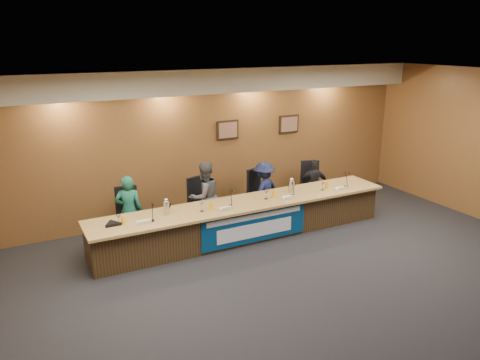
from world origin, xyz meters
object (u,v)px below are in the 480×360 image
object	(u,v)px
carafe_right	(291,187)
office_chair_a	(128,219)
dais_body	(245,220)
panelist_a	(129,211)
panelist_b	(205,197)
banner	(255,226)
speakerphone	(112,224)
panelist_d	(314,185)
panelist_c	(264,191)
office_chair_b	(203,206)
office_chair_c	(261,196)
carafe_left	(166,208)
office_chair_d	(311,188)

from	to	relation	value
carafe_right	office_chair_a	bearing A→B (deg)	167.04
office_chair_a	carafe_right	distance (m)	3.31
dais_body	panelist_a	distance (m)	2.23
panelist_b	banner	bearing A→B (deg)	105.50
panelist_b	speakerphone	xyz separation A→B (m)	(-2.00, -0.73, 0.05)
office_chair_a	speakerphone	bearing A→B (deg)	-109.41
dais_body	carafe_right	size ratio (longest dim) A/B	24.82
panelist_d	panelist_a	bearing A→B (deg)	21.08
panelist_c	office_chair_b	distance (m)	1.40
dais_body	panelist_a	bearing A→B (deg)	162.00
dais_body	office_chair_c	distance (m)	1.14
banner	panelist_a	xyz separation A→B (m)	(-2.10, 1.10, 0.31)
dais_body	panelist_b	size ratio (longest dim) A/B	4.16
panelist_c	panelist_d	bearing A→B (deg)	156.03
banner	panelist_d	xyz separation A→B (m)	(2.14, 1.10, 0.21)
carafe_left	speakerphone	bearing A→B (deg)	-176.89
carafe_left	panelist_d	bearing A→B (deg)	10.26
office_chair_a	panelist_b	bearing A→B (deg)	6.10
office_chair_b	panelist_d	bearing A→B (deg)	-18.27
office_chair_a	office_chair_b	distance (m)	1.54
panelist_c	carafe_right	size ratio (longest dim) A/B	5.28
dais_body	office_chair_a	size ratio (longest dim) A/B	12.50
panelist_a	office_chair_c	size ratio (longest dim) A/B	2.86
panelist_b	dais_body	bearing A→B (deg)	117.84
banner	panelist_b	bearing A→B (deg)	117.00
panelist_a	panelist_b	xyz separation A→B (m)	(1.54, 0.00, 0.03)
carafe_left	speakerphone	size ratio (longest dim) A/B	0.79
office_chair_a	office_chair_d	xyz separation A→B (m)	(4.23, 0.00, 0.00)
panelist_a	office_chair_b	size ratio (longest dim) A/B	2.86
office_chair_d	carafe_left	xyz separation A→B (m)	(-3.72, -0.77, 0.40)
banner	carafe_left	world-z (taller)	carafe_left
office_chair_a	office_chair_d	world-z (taller)	same
speakerphone	panelist_b	bearing A→B (deg)	19.96
office_chair_c	office_chair_d	size ratio (longest dim) A/B	1.00
panelist_c	office_chair_a	size ratio (longest dim) A/B	2.66
panelist_c	office_chair_c	size ratio (longest dim) A/B	2.66
panelist_b	panelist_c	size ratio (longest dim) A/B	1.13
panelist_a	office_chair_b	bearing A→B (deg)	-158.16
office_chair_a	office_chair_c	world-z (taller)	same
panelist_c	office_chair_a	distance (m)	2.93
office_chair_b	carafe_right	size ratio (longest dim) A/B	1.99
dais_body	panelist_c	size ratio (longest dim) A/B	4.70
office_chair_b	office_chair_c	xyz separation A→B (m)	(1.38, 0.00, 0.00)
panelist_b	office_chair_c	bearing A→B (deg)	172.63
office_chair_a	panelist_a	bearing A→B (deg)	-80.18
office_chair_c	carafe_right	bearing A→B (deg)	-91.28
panelist_a	carafe_left	size ratio (longest dim) A/B	5.41
panelist_a	carafe_right	world-z (taller)	panelist_a
office_chair_b	carafe_left	world-z (taller)	carafe_left
office_chair_a	carafe_left	bearing A→B (deg)	-46.65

